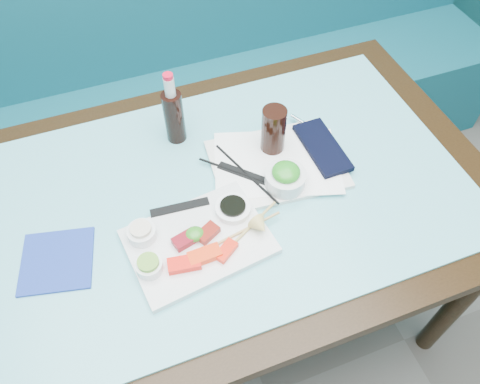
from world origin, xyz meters
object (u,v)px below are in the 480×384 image
object	(u,v)px
sashimi_plate	(199,242)
booth_bench	(165,99)
cola_bottle_body	(174,117)
blue_napkin	(57,261)
dining_table	(230,210)
seaweed_bowl	(285,179)
serving_tray	(276,164)
cola_glass	(273,130)

from	to	relation	value
sashimi_plate	booth_bench	bearing A→B (deg)	75.17
cola_bottle_body	blue_napkin	xyz separation A→B (m)	(-0.37, -0.29, -0.07)
dining_table	seaweed_bowl	distance (m)	0.19
cola_bottle_body	blue_napkin	world-z (taller)	cola_bottle_body
sashimi_plate	dining_table	bearing A→B (deg)	38.03
dining_table	cola_bottle_body	distance (m)	0.29
booth_bench	serving_tray	world-z (taller)	booth_bench
serving_tray	blue_napkin	xyz separation A→B (m)	(-0.59, -0.09, -0.00)
dining_table	sashimi_plate	bearing A→B (deg)	-134.47
serving_tray	blue_napkin	bearing A→B (deg)	-166.22
serving_tray	blue_napkin	size ratio (longest dim) A/B	2.11
seaweed_bowl	blue_napkin	world-z (taller)	seaweed_bowl
cola_glass	booth_bench	bearing A→B (deg)	101.70
booth_bench	blue_napkin	world-z (taller)	booth_bench
seaweed_bowl	cola_bottle_body	size ratio (longest dim) A/B	0.68
dining_table	blue_napkin	world-z (taller)	blue_napkin
cola_glass	serving_tray	bearing A→B (deg)	-100.30
booth_bench	serving_tray	xyz separation A→B (m)	(0.15, -0.81, 0.39)
dining_table	seaweed_bowl	size ratio (longest dim) A/B	13.26
booth_bench	seaweed_bowl	size ratio (longest dim) A/B	28.41
seaweed_bowl	blue_napkin	bearing A→B (deg)	-178.49
seaweed_bowl	cola_glass	world-z (taller)	cola_glass
booth_bench	serving_tray	distance (m)	0.91
seaweed_bowl	dining_table	bearing A→B (deg)	162.89
dining_table	cola_glass	world-z (taller)	cola_glass
dining_table	sashimi_plate	world-z (taller)	sashimi_plate
booth_bench	cola_glass	size ratio (longest dim) A/B	22.35
seaweed_bowl	blue_napkin	xyz separation A→B (m)	(-0.58, -0.02, -0.03)
serving_tray	cola_glass	xyz separation A→B (m)	(0.01, 0.05, 0.07)
dining_table	serving_tray	size ratio (longest dim) A/B	4.08
booth_bench	cola_glass	bearing A→B (deg)	-78.30
booth_bench	cola_bottle_body	size ratio (longest dim) A/B	19.27
sashimi_plate	blue_napkin	world-z (taller)	sashimi_plate
seaweed_bowl	cola_glass	distance (m)	0.14
dining_table	sashimi_plate	distance (m)	0.20
booth_bench	cola_glass	world-z (taller)	booth_bench
sashimi_plate	serving_tray	bearing A→B (deg)	23.13
serving_tray	seaweed_bowl	distance (m)	0.08
booth_bench	blue_napkin	size ratio (longest dim) A/B	18.44
cola_glass	dining_table	bearing A→B (deg)	-150.44
booth_bench	dining_table	world-z (taller)	booth_bench
sashimi_plate	seaweed_bowl	bearing A→B (deg)	10.57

